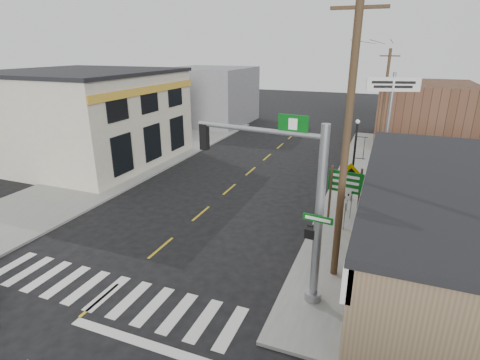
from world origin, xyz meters
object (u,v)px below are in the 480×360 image
at_px(dance_center_sign, 391,100).
at_px(utility_pole_near, 346,144).
at_px(bare_tree, 417,198).
at_px(utility_pole_far, 384,104).
at_px(guide_sign, 345,188).
at_px(lamp_post, 355,154).
at_px(fire_hydrant, 354,233).
at_px(traffic_signal_pole, 297,196).

distance_m(dance_center_sign, utility_pole_near, 12.94).
xyz_separation_m(bare_tree, utility_pole_far, (-1.69, 18.10, 0.82)).
bearing_deg(guide_sign, utility_pole_far, 94.34).
height_order(guide_sign, dance_center_sign, dance_center_sign).
height_order(lamp_post, utility_pole_near, utility_pole_near).
bearing_deg(guide_sign, fire_hydrant, -56.14).
distance_m(traffic_signal_pole, dance_center_sign, 15.11).
bearing_deg(dance_center_sign, traffic_signal_pole, -115.01).
height_order(traffic_signal_pole, fire_hydrant, traffic_signal_pole).
xyz_separation_m(lamp_post, bare_tree, (2.73, -7.84, 0.73)).
bearing_deg(dance_center_sign, fire_hydrant, -110.30).
distance_m(traffic_signal_pole, lamp_post, 10.19).
bearing_deg(utility_pole_far, bare_tree, -84.76).
bearing_deg(lamp_post, guide_sign, -74.67).
distance_m(traffic_signal_pole, bare_tree, 4.41).
distance_m(dance_center_sign, utility_pole_far, 5.62).
bearing_deg(lamp_post, bare_tree, -54.04).
relative_size(traffic_signal_pole, utility_pole_far, 0.77).
relative_size(lamp_post, utility_pole_near, 0.46).
distance_m(lamp_post, dance_center_sign, 5.58).
height_order(dance_center_sign, bare_tree, dance_center_sign).
xyz_separation_m(traffic_signal_pole, lamp_post, (1.05, 10.08, -1.11)).
xyz_separation_m(fire_hydrant, utility_pole_near, (-0.46, -3.08, 4.96)).
height_order(guide_sign, fire_hydrant, guide_sign).
distance_m(lamp_post, bare_tree, 8.34).
height_order(guide_sign, lamp_post, lamp_post).
relative_size(fire_hydrant, utility_pole_near, 0.06).
distance_m(traffic_signal_pole, fire_hydrant, 6.37).
bearing_deg(utility_pole_far, traffic_signal_pole, -95.97).
bearing_deg(fire_hydrant, lamp_post, 97.29).
bearing_deg(dance_center_sign, lamp_post, -123.00).
distance_m(guide_sign, fire_hydrant, 2.36).
bearing_deg(fire_hydrant, bare_tree, -53.30).
relative_size(dance_center_sign, utility_pole_near, 0.68).
bearing_deg(bare_tree, lamp_post, 109.20).
bearing_deg(utility_pole_near, lamp_post, 90.40).
height_order(guide_sign, utility_pole_near, utility_pole_near).
bearing_deg(dance_center_sign, guide_sign, -116.28).
bearing_deg(utility_pole_near, bare_tree, 5.31).
xyz_separation_m(dance_center_sign, bare_tree, (1.20, -12.59, -1.78)).
xyz_separation_m(guide_sign, lamp_post, (0.09, 3.46, 0.83)).
distance_m(fire_hydrant, utility_pole_far, 15.81).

